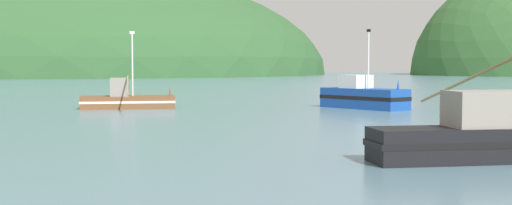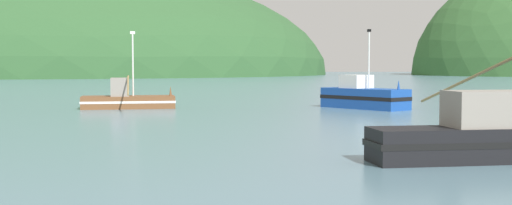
# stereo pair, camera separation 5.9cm
# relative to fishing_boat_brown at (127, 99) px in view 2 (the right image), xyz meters

# --- Properties ---
(hill_far_center) EXTENTS (212.48, 169.98, 76.64)m
(hill_far_center) POSITION_rel_fishing_boat_brown_xyz_m (-75.59, 174.45, -0.67)
(hill_far_center) COLOR #2D562D
(hill_far_center) RESTS_ON ground
(fishing_boat_brown) EXTENTS (7.12, 9.90, 5.63)m
(fishing_boat_brown) POSITION_rel_fishing_boat_brown_xyz_m (0.00, 0.00, 0.00)
(fishing_boat_brown) COLOR brown
(fishing_boat_brown) RESTS_ON ground
(fishing_boat_blue) EXTENTS (6.14, 6.65, 5.75)m
(fishing_boat_blue) POSITION_rel_fishing_boat_brown_xyz_m (17.30, 0.11, 0.22)
(fishing_boat_blue) COLOR #19479E
(fishing_boat_blue) RESTS_ON ground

